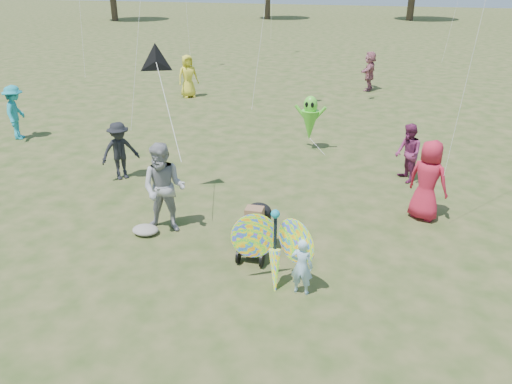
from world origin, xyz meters
TOP-DOWN VIEW (x-y plane):
  - ground at (0.00, 0.00)m, footprint 160.00×160.00m
  - child_girl at (1.13, -0.14)m, footprint 0.41×0.28m
  - adult_man at (-2.21, 1.32)m, footprint 1.08×0.90m
  - grey_bag at (-2.58, 1.01)m, footprint 0.58×0.48m
  - crowd_a at (3.23, 3.58)m, footprint 1.09×0.95m
  - crowd_b at (-4.72, 3.70)m, footprint 1.13×1.17m
  - crowd_e at (2.77, 5.77)m, footprint 0.86×0.95m
  - crowd_g at (-6.89, 13.15)m, footprint 1.07×1.07m
  - crowd_i at (-9.95, 5.87)m, footprint 1.10×1.35m
  - crowd_j at (0.77, 16.94)m, footprint 0.69×1.73m
  - jogging_stroller at (-0.02, 0.88)m, footprint 0.55×1.07m
  - butterfly_kite at (0.61, -0.04)m, footprint 1.74×0.75m
  - delta_kite_rig at (-3.00, 2.92)m, footprint 1.66×1.83m
  - alien_kite at (-0.26, 7.59)m, footprint 1.12×0.69m

SIDE VIEW (x-z plane):
  - ground at x=0.00m, z-range 0.00..0.00m
  - grey_bag at x=-2.58m, z-range 0.00..0.19m
  - child_girl at x=1.13m, z-range 0.00..1.09m
  - jogging_stroller at x=-0.02m, z-range 0.07..1.16m
  - butterfly_kite at x=0.61m, z-range -0.10..1.61m
  - crowd_e at x=2.77m, z-range 0.00..1.59m
  - crowd_b at x=-4.72m, z-range 0.00..1.60m
  - crowd_i at x=-9.95m, z-range 0.00..1.82m
  - crowd_j at x=0.77m, z-range 0.00..1.82m
  - crowd_g at x=-6.89m, z-range 0.00..1.88m
  - crowd_a at x=3.23m, z-range 0.00..1.88m
  - alien_kite at x=-0.26m, z-range 0.10..1.84m
  - adult_man at x=-2.21m, z-range 0.00..2.01m
  - delta_kite_rig at x=-3.00m, z-range 2.28..4.46m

